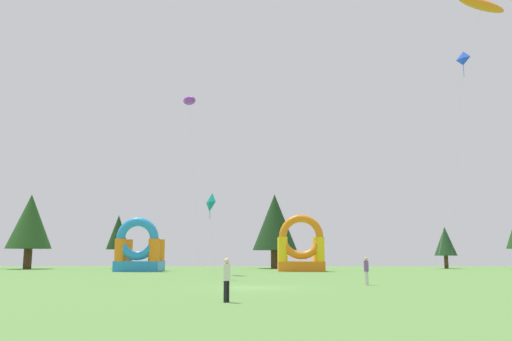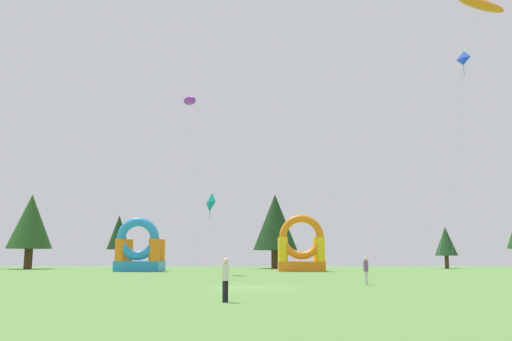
{
  "view_description": "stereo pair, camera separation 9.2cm",
  "coord_description": "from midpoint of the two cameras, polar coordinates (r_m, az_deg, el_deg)",
  "views": [
    {
      "loc": [
        0.4,
        -31.05,
        1.87
      ],
      "look_at": [
        0.0,
        13.2,
        9.03
      ],
      "focal_mm": 36.78,
      "sensor_mm": 36.0,
      "label": 1
    },
    {
      "loc": [
        0.5,
        -31.05,
        1.87
      ],
      "look_at": [
        0.0,
        13.2,
        9.03
      ],
      "focal_mm": 36.78,
      "sensor_mm": 36.0,
      "label": 2
    }
  ],
  "objects": [
    {
      "name": "ground_plane",
      "position": [
        31.11,
        -0.31,
        -12.63
      ],
      "size": [
        120.0,
        120.0,
        0.0
      ],
      "primitive_type": "plane",
      "color": "#5B8C42"
    },
    {
      "name": "kite_teal_diamond",
      "position": [
        42.38,
        -5.18,
        -3.55
      ],
      "size": [
        0.91,
        2.63,
        6.58
      ],
      "color": "#0C7F7A",
      "rests_on": "ground_plane"
    },
    {
      "name": "kite_orange_parafoil",
      "position": [
        39.52,
        23.25,
        16.2
      ],
      "size": [
        6.21,
        1.97,
        19.19
      ],
      "color": "orange",
      "rests_on": "ground_plane"
    },
    {
      "name": "kite_purple_parafoil",
      "position": [
        56.29,
        -7.3,
        7.53
      ],
      "size": [
        3.07,
        5.4,
        18.62
      ],
      "color": "purple",
      "rests_on": "ground_plane"
    },
    {
      "name": "kite_blue_diamond",
      "position": [
        56.5,
        21.48,
        11.04
      ],
      "size": [
        1.08,
        8.85,
        21.53
      ],
      "color": "blue",
      "rests_on": "ground_plane"
    },
    {
      "name": "person_far_side",
      "position": [
        21.56,
        -3.34,
        -11.37
      ],
      "size": [
        0.42,
        0.42,
        1.75
      ],
      "rotation": [
        0.0,
        0.0,
        0.91
      ],
      "color": "black",
      "rests_on": "ground_plane"
    },
    {
      "name": "person_midfield",
      "position": [
        34.38,
        11.83,
        -10.38
      ],
      "size": [
        0.42,
        0.42,
        1.75
      ],
      "rotation": [
        0.0,
        0.0,
        3.73
      ],
      "color": "silver",
      "rests_on": "ground_plane"
    },
    {
      "name": "inflatable_red_slide",
      "position": [
        63.27,
        -12.64,
        -8.7
      ],
      "size": [
        5.16,
        4.52,
        6.19
      ],
      "color": "#268CD8",
      "rests_on": "ground_plane"
    },
    {
      "name": "inflatable_yellow_castle",
      "position": [
        62.53,
        4.86,
        -8.75
      ],
      "size": [
        5.39,
        3.87,
        6.55
      ],
      "color": "orange",
      "rests_on": "ground_plane"
    },
    {
      "name": "tree_row_3",
      "position": [
        78.87,
        -23.38,
        -5.13
      ],
      "size": [
        6.0,
        6.0,
        10.21
      ],
      "color": "#4C331E",
      "rests_on": "ground_plane"
    },
    {
      "name": "tree_row_4",
      "position": [
        78.78,
        -14.78,
        -6.55
      ],
      "size": [
        3.27,
        3.27,
        7.61
      ],
      "color": "#4C331E",
      "rests_on": "ground_plane"
    },
    {
      "name": "tree_row_5",
      "position": [
        75.37,
        2.01,
        -5.66
      ],
      "size": [
        6.3,
        6.3,
        10.54
      ],
      "color": "#4C331E",
      "rests_on": "ground_plane"
    },
    {
      "name": "tree_row_6",
      "position": [
        79.31,
        19.84,
        -7.27
      ],
      "size": [
        3.1,
        3.1,
        5.83
      ],
      "color": "#4C331E",
      "rests_on": "ground_plane"
    }
  ]
}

